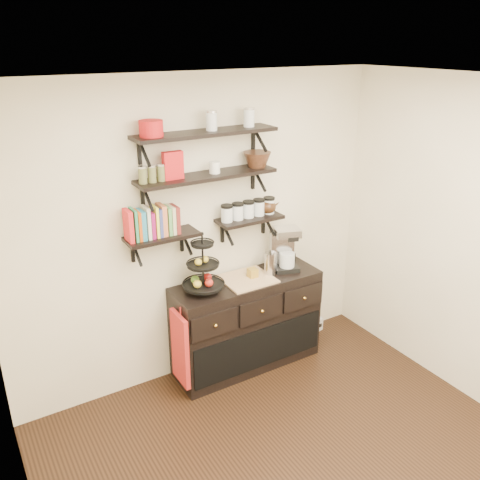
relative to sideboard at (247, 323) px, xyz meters
The scene contains 21 objects.
ceiling 2.73m from the sideboard, 102.21° to the right, with size 3.50×3.50×0.02m, color white.
back_wall 0.98m from the sideboard, 144.36° to the left, with size 3.50×0.02×2.70m, color white.
left_wall 2.72m from the sideboard, 143.91° to the right, with size 0.02×3.50×2.70m, color white.
shelf_top 1.81m from the sideboard, 162.46° to the left, with size 1.20×0.27×0.23m.
shelf_mid 1.47m from the sideboard, 162.46° to the left, with size 1.20×0.27×0.23m.
shelf_low_left 1.23m from the sideboard, behind, with size 0.60×0.25×0.23m.
shelf_low_right 0.99m from the sideboard, 51.78° to the left, with size 0.60×0.25×0.23m.
cookbooks 1.38m from the sideboard, behind, with size 0.43×0.15×0.26m.
glass_canisters 1.07m from the sideboard, 54.49° to the left, with size 0.54×0.10×0.13m.
sideboard is the anchor object (origin of this frame).
fruit_stand 0.77m from the sideboard, behind, with size 0.36×0.36×0.52m.
candle 0.51m from the sideboard, ahead, with size 0.08×0.08×0.08m, color olive.
coffee_maker 0.77m from the sideboard, ahead, with size 0.28×0.28×0.42m.
thermal_carafe 0.61m from the sideboard, ahead, with size 0.11×0.11×0.22m, color silver.
apron 0.74m from the sideboard, behind, with size 0.04×0.28×0.66m, color #B72E13.
radio 0.96m from the sideboard, ahead, with size 0.29×0.21×0.16m.
recipe_box 1.68m from the sideboard, behind, with size 0.16×0.06×0.22m, color red.
walnut_bowl 1.52m from the sideboard, 32.58° to the left, with size 0.24×0.24×0.13m, color black, non-canonical shape.
ramekins 1.52m from the sideboard, 158.76° to the left, with size 0.09×0.09×0.10m, color white.
teapot 1.12m from the sideboard, 21.50° to the left, with size 0.19×0.15×0.15m, color #361F10, non-canonical shape.
red_pot 2.02m from the sideboard, behind, with size 0.18×0.18×0.12m, color red.
Camera 1 is at (-1.86, -1.99, 2.94)m, focal length 38.00 mm.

